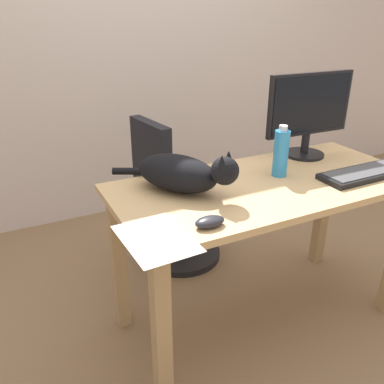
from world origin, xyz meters
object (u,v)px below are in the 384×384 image
office_chair (174,204)px  computer_mouse (210,222)px  monitor (309,112)px  water_bottle (281,153)px  cat (182,173)px  keyboard (365,173)px

office_chair → computer_mouse: size_ratio=8.11×
office_chair → monitor: (0.53, -0.46, 0.59)m
monitor → water_bottle: bearing=-150.6°
cat → computer_mouse: size_ratio=4.77×
monitor → computer_mouse: (-0.79, -0.43, -0.21)m
monitor → cat: monitor is taller
office_chair → cat: size_ratio=1.70×
keyboard → computer_mouse: 0.85m
keyboard → water_bottle: size_ratio=1.91×
cat → computer_mouse: (-0.04, -0.31, -0.06)m
cat → computer_mouse: 0.32m
cat → water_bottle: water_bottle is taller
office_chair → computer_mouse: 1.01m
cat → keyboard: bearing=-15.3°
office_chair → monitor: monitor is taller
computer_mouse → office_chair: bearing=73.8°
computer_mouse → cat: bearing=82.2°
monitor → water_bottle: size_ratio=2.08×
water_bottle → cat: bearing=175.0°
office_chair → monitor: bearing=-41.0°
computer_mouse → water_bottle: (0.51, 0.27, 0.09)m
office_chair → water_bottle: (0.25, -0.63, 0.47)m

